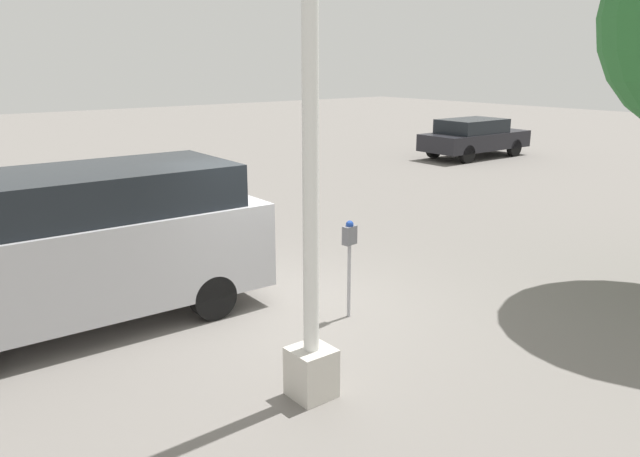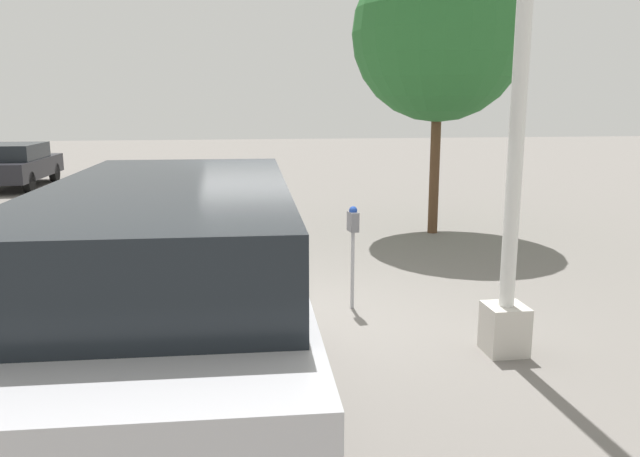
{
  "view_description": "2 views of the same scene",
  "coord_description": "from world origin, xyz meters",
  "px_view_note": "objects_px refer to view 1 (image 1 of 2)",
  "views": [
    {
      "loc": [
        4.82,
        6.88,
        3.52
      ],
      "look_at": [
        -0.95,
        -0.45,
        1.0
      ],
      "focal_mm": 35.0,
      "sensor_mm": 36.0,
      "label": 1
    },
    {
      "loc": [
        7.36,
        -0.9,
        2.76
      ],
      "look_at": [
        -0.99,
        0.28,
        1.04
      ],
      "focal_mm": 35.0,
      "sensor_mm": 36.0,
      "label": 2
    }
  ],
  "objects_px": {
    "parking_meter_near": "(349,246)",
    "lamp_post": "(311,218)",
    "parked_van": "(74,244)",
    "car_distant": "(474,137)"
  },
  "relations": [
    {
      "from": "parking_meter_near",
      "to": "lamp_post",
      "type": "xyz_separation_m",
      "value": [
        1.73,
        1.39,
        0.95
      ]
    },
    {
      "from": "parked_van",
      "to": "car_distant",
      "type": "xyz_separation_m",
      "value": [
        -16.62,
        -6.5,
        -0.38
      ]
    },
    {
      "from": "parked_van",
      "to": "car_distant",
      "type": "distance_m",
      "value": 17.85
    },
    {
      "from": "parking_meter_near",
      "to": "lamp_post",
      "type": "bearing_deg",
      "value": 30.92
    },
    {
      "from": "parking_meter_near",
      "to": "car_distant",
      "type": "bearing_deg",
      "value": -155.6
    },
    {
      "from": "parked_van",
      "to": "parking_meter_near",
      "type": "bearing_deg",
      "value": 147.77
    },
    {
      "from": "parked_van",
      "to": "lamp_post",
      "type": "bearing_deg",
      "value": 112.87
    },
    {
      "from": "lamp_post",
      "to": "car_distant",
      "type": "height_order",
      "value": "lamp_post"
    },
    {
      "from": "lamp_post",
      "to": "parked_van",
      "type": "relative_size",
      "value": 1.14
    },
    {
      "from": "parking_meter_near",
      "to": "lamp_post",
      "type": "distance_m",
      "value": 2.41
    }
  ]
}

